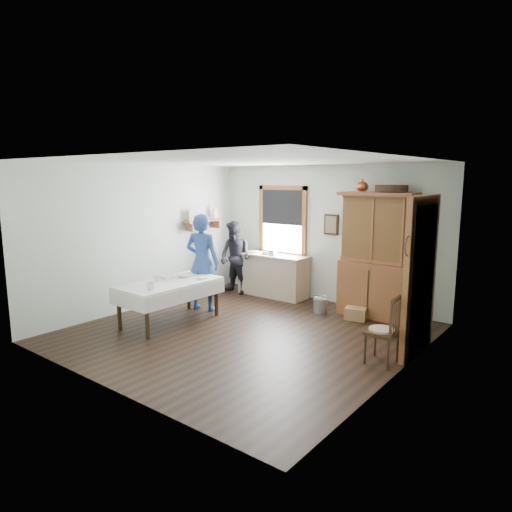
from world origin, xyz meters
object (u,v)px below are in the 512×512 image
at_px(woman_blue, 202,266).
at_px(pail, 320,306).
at_px(spindle_chair, 382,329).
at_px(figure_dark, 235,260).
at_px(china_hutch, 376,255).
at_px(dining_table, 170,302).
at_px(wicker_basket, 356,314).
at_px(work_counter, 273,275).

bearing_deg(woman_blue, pail, -163.74).
height_order(spindle_chair, woman_blue, woman_blue).
height_order(woman_blue, figure_dark, woman_blue).
height_order(china_hutch, dining_table, china_hutch).
bearing_deg(dining_table, wicker_basket, 40.59).
height_order(wicker_basket, figure_dark, figure_dark).
bearing_deg(wicker_basket, figure_dark, 178.20).
bearing_deg(china_hutch, figure_dark, -176.59).
xyz_separation_m(spindle_chair, wicker_basket, (-1.11, 1.53, -0.36)).
xyz_separation_m(work_counter, pail, (1.42, -0.48, -0.30)).
bearing_deg(figure_dark, dining_table, -74.52).
height_order(work_counter, pail, work_counter).
xyz_separation_m(wicker_basket, woman_blue, (-2.54, -1.20, 0.73)).
bearing_deg(china_hutch, wicker_basket, -113.22).
bearing_deg(figure_dark, spindle_chair, -17.21).
bearing_deg(pail, spindle_chair, -39.68).
xyz_separation_m(work_counter, wicker_basket, (2.11, -0.45, -0.33)).
bearing_deg(spindle_chair, pail, 137.97).
relative_size(china_hutch, pail, 8.17).
relative_size(work_counter, woman_blue, 0.92).
bearing_deg(work_counter, pail, -18.71).
bearing_deg(spindle_chair, woman_blue, 172.58).
xyz_separation_m(spindle_chair, woman_blue, (-3.64, 0.32, 0.37)).
xyz_separation_m(china_hutch, wicker_basket, (-0.15, -0.40, -1.00)).
bearing_deg(china_hutch, work_counter, 176.34).
bearing_deg(spindle_chair, china_hutch, 114.04).
relative_size(china_hutch, figure_dark, 1.54).
height_order(wicker_basket, woman_blue, woman_blue).
height_order(pail, figure_dark, figure_dark).
xyz_separation_m(work_counter, woman_blue, (-0.42, -1.65, 0.40)).
bearing_deg(dining_table, woman_blue, 95.81).
relative_size(china_hutch, woman_blue, 1.32).
height_order(dining_table, spindle_chair, spindle_chair).
relative_size(wicker_basket, woman_blue, 0.22).
xyz_separation_m(dining_table, wicker_basket, (2.44, 2.09, -0.25)).
height_order(dining_table, figure_dark, figure_dark).
bearing_deg(pail, dining_table, -130.38).
relative_size(work_counter, spindle_chair, 1.64).
relative_size(dining_table, pail, 6.56).
xyz_separation_m(dining_table, spindle_chair, (3.55, 0.57, 0.11)).
relative_size(pail, figure_dark, 0.19).
xyz_separation_m(china_hutch, pail, (-0.84, -0.44, -0.97)).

